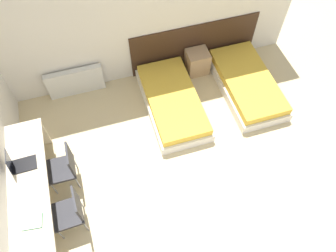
{
  "coord_description": "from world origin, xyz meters",
  "views": [
    {
      "loc": [
        -0.86,
        -0.7,
        5.14
      ],
      "look_at": [
        0.0,
        2.13,
        0.55
      ],
      "focal_mm": 35.0,
      "sensor_mm": 36.0,
      "label": 1
    }
  ],
  "objects_px": {
    "bed_near_window": "(173,102)",
    "bed_near_door": "(247,84)",
    "laptop": "(19,164)",
    "chair_near_notebook": "(71,211)",
    "chair_near_laptop": "(64,167)",
    "nightstand": "(197,62)"
  },
  "relations": [
    {
      "from": "bed_near_window",
      "to": "bed_near_door",
      "type": "bearing_deg",
      "value": 0.0
    },
    {
      "from": "bed_near_window",
      "to": "laptop",
      "type": "xyz_separation_m",
      "value": [
        -2.65,
        -0.89,
        0.64
      ]
    },
    {
      "from": "bed_near_window",
      "to": "chair_near_notebook",
      "type": "xyz_separation_m",
      "value": [
        -2.08,
        -1.69,
        0.32
      ]
    },
    {
      "from": "chair_near_laptop",
      "to": "chair_near_notebook",
      "type": "xyz_separation_m",
      "value": [
        -0.0,
        -0.74,
        0.0
      ]
    },
    {
      "from": "nightstand",
      "to": "chair_near_laptop",
      "type": "relative_size",
      "value": 0.57
    },
    {
      "from": "nightstand",
      "to": "chair_near_notebook",
      "type": "xyz_separation_m",
      "value": [
        -2.85,
        -2.46,
        0.24
      ]
    },
    {
      "from": "bed_near_door",
      "to": "nightstand",
      "type": "xyz_separation_m",
      "value": [
        -0.77,
        0.77,
        0.08
      ]
    },
    {
      "from": "bed_near_window",
      "to": "nightstand",
      "type": "height_order",
      "value": "nightstand"
    },
    {
      "from": "chair_near_laptop",
      "to": "laptop",
      "type": "height_order",
      "value": "laptop"
    },
    {
      "from": "nightstand",
      "to": "chair_near_laptop",
      "type": "height_order",
      "value": "chair_near_laptop"
    },
    {
      "from": "bed_near_door",
      "to": "chair_near_laptop",
      "type": "bearing_deg",
      "value": -165.34
    },
    {
      "from": "bed_near_door",
      "to": "nightstand",
      "type": "distance_m",
      "value": 1.09
    },
    {
      "from": "laptop",
      "to": "bed_near_window",
      "type": "bearing_deg",
      "value": 17.65
    },
    {
      "from": "chair_near_laptop",
      "to": "laptop",
      "type": "bearing_deg",
      "value": 175.34
    },
    {
      "from": "nightstand",
      "to": "bed_near_window",
      "type": "bearing_deg",
      "value": -134.94
    },
    {
      "from": "laptop",
      "to": "nightstand",
      "type": "bearing_deg",
      "value": 25.0
    },
    {
      "from": "bed_near_door",
      "to": "nightstand",
      "type": "height_order",
      "value": "nightstand"
    },
    {
      "from": "bed_near_door",
      "to": "nightstand",
      "type": "bearing_deg",
      "value": 134.94
    },
    {
      "from": "bed_near_window",
      "to": "bed_near_door",
      "type": "height_order",
      "value": "same"
    },
    {
      "from": "bed_near_door",
      "to": "chair_near_notebook",
      "type": "distance_m",
      "value": 4.0
    },
    {
      "from": "bed_near_door",
      "to": "nightstand",
      "type": "relative_size",
      "value": 3.86
    },
    {
      "from": "bed_near_door",
      "to": "chair_near_notebook",
      "type": "bearing_deg",
      "value": -154.98
    }
  ]
}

